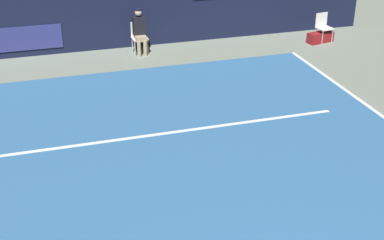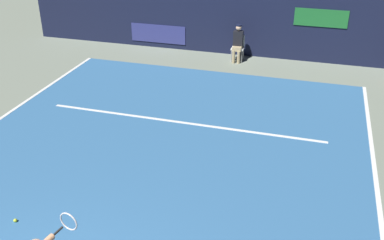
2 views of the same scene
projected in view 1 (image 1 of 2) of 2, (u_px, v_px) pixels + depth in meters
The scene contains 7 objects.
ground_plane at pixel (199, 185), 9.80m from camera, with size 30.70×30.70×0.00m, color gray.
court_surface at pixel (199, 185), 9.79m from camera, with size 9.64×11.97×0.01m, color #336699.
line_service at pixel (170, 133), 11.59m from camera, with size 7.52×0.10×0.01m, color white.
back_wall at pixel (117, 4), 16.16m from camera, with size 15.94×0.33×2.60m.
line_judge_on_chair at pixel (139, 31), 15.85m from camera, with size 0.45×0.54×1.32m.
courtside_chair_near at pixel (323, 26), 16.96m from camera, with size 0.49×0.47×0.88m.
equipment_bag at pixel (320, 37), 17.02m from camera, with size 0.84×0.32×0.32m, color maroon.
Camera 1 is at (-2.51, -2.90, 5.37)m, focal length 51.48 mm.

